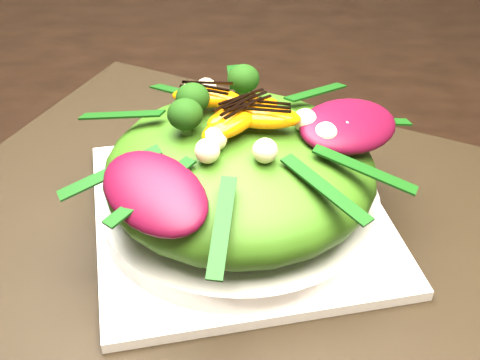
{
  "coord_description": "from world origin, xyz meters",
  "views": [
    {
      "loc": [
        -0.14,
        -0.57,
        1.11
      ],
      "look_at": [
        -0.16,
        -0.15,
        0.8
      ],
      "focal_mm": 48.0,
      "sensor_mm": 36.0,
      "label": 1
    }
  ],
  "objects_px": {
    "lettuce_mound": "(240,169)",
    "orange_segment": "(241,113)",
    "plate_base": "(240,214)",
    "salad_bowl": "(240,202)",
    "dining_table": "(393,148)",
    "placemat": "(240,220)"
  },
  "relations": [
    {
      "from": "lettuce_mound",
      "to": "orange_segment",
      "type": "xyz_separation_m",
      "value": [
        0.0,
        0.01,
        0.05
      ]
    },
    {
      "from": "lettuce_mound",
      "to": "orange_segment",
      "type": "bearing_deg",
      "value": 88.49
    },
    {
      "from": "dining_table",
      "to": "placemat",
      "type": "height_order",
      "value": "dining_table"
    },
    {
      "from": "orange_segment",
      "to": "placemat",
      "type": "bearing_deg",
      "value": -91.51
    },
    {
      "from": "placemat",
      "to": "orange_segment",
      "type": "bearing_deg",
      "value": 88.49
    },
    {
      "from": "plate_base",
      "to": "salad_bowl",
      "type": "relative_size",
      "value": 1.04
    },
    {
      "from": "placemat",
      "to": "salad_bowl",
      "type": "bearing_deg",
      "value": -90.0
    },
    {
      "from": "lettuce_mound",
      "to": "orange_segment",
      "type": "relative_size",
      "value": 3.82
    },
    {
      "from": "dining_table",
      "to": "placemat",
      "type": "distance_m",
      "value": 0.22
    },
    {
      "from": "orange_segment",
      "to": "salad_bowl",
      "type": "bearing_deg",
      "value": -91.51
    },
    {
      "from": "plate_base",
      "to": "orange_segment",
      "type": "distance_m",
      "value": 0.09
    },
    {
      "from": "plate_base",
      "to": "lettuce_mound",
      "type": "height_order",
      "value": "lettuce_mound"
    },
    {
      "from": "dining_table",
      "to": "placemat",
      "type": "relative_size",
      "value": 3.01
    },
    {
      "from": "dining_table",
      "to": "salad_bowl",
      "type": "distance_m",
      "value": 0.22
    },
    {
      "from": "plate_base",
      "to": "salad_bowl",
      "type": "xyz_separation_m",
      "value": [
        0.0,
        -0.0,
        0.01
      ]
    },
    {
      "from": "placemat",
      "to": "salad_bowl",
      "type": "height_order",
      "value": "salad_bowl"
    },
    {
      "from": "orange_segment",
      "to": "lettuce_mound",
      "type": "bearing_deg",
      "value": -91.51
    },
    {
      "from": "dining_table",
      "to": "orange_segment",
      "type": "distance_m",
      "value": 0.24
    },
    {
      "from": "placemat",
      "to": "orange_segment",
      "type": "height_order",
      "value": "orange_segment"
    },
    {
      "from": "plate_base",
      "to": "orange_segment",
      "type": "bearing_deg",
      "value": 88.49
    },
    {
      "from": "dining_table",
      "to": "orange_segment",
      "type": "relative_size",
      "value": 27.81
    },
    {
      "from": "placemat",
      "to": "orange_segment",
      "type": "xyz_separation_m",
      "value": [
        0.0,
        0.01,
        0.1
      ]
    }
  ]
}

